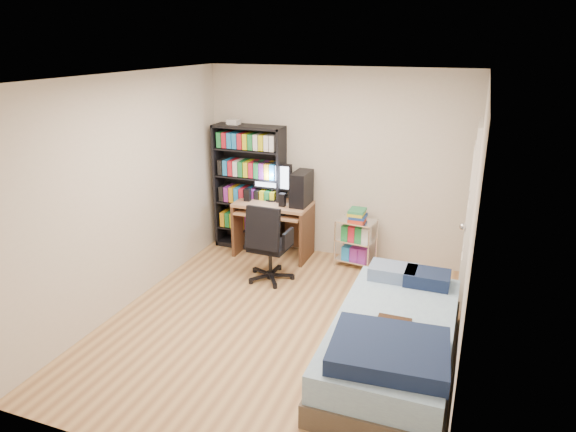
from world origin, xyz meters
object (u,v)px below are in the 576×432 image
at_px(media_shelf, 250,186).
at_px(bed, 393,341).
at_px(office_chair, 269,256).
at_px(computer_desk, 282,207).

bearing_deg(media_shelf, bed, -42.33).
distance_m(office_chair, bed, 2.12).
relative_size(media_shelf, office_chair, 1.83).
bearing_deg(computer_desk, office_chair, -80.01).
height_order(computer_desk, bed, computer_desk).
bearing_deg(computer_desk, media_shelf, 167.38).
bearing_deg(computer_desk, bed, -47.76).
xyz_separation_m(media_shelf, office_chair, (0.65, -0.91, -0.57)).
relative_size(computer_desk, office_chair, 1.28).
bearing_deg(bed, office_chair, 143.97).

